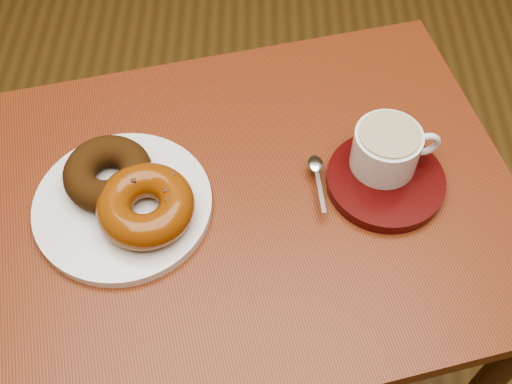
{
  "coord_description": "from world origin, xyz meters",
  "views": [
    {
      "loc": [
        -0.25,
        -0.49,
        1.4
      ],
      "look_at": [
        -0.25,
        -0.02,
        0.71
      ],
      "focal_mm": 45.0,
      "sensor_mm": 36.0,
      "label": 1
    }
  ],
  "objects_px": {
    "saucer": "(385,181)",
    "coffee_cup": "(387,149)",
    "cafe_table": "(242,242)",
    "donut_plate": "(123,205)"
  },
  "relations": [
    {
      "from": "saucer",
      "to": "coffee_cup",
      "type": "height_order",
      "value": "coffee_cup"
    },
    {
      "from": "cafe_table",
      "to": "coffee_cup",
      "type": "xyz_separation_m",
      "value": [
        0.19,
        0.05,
        0.16
      ]
    },
    {
      "from": "cafe_table",
      "to": "coffee_cup",
      "type": "distance_m",
      "value": 0.25
    },
    {
      "from": "cafe_table",
      "to": "donut_plate",
      "type": "relative_size",
      "value": 3.66
    },
    {
      "from": "saucer",
      "to": "coffee_cup",
      "type": "distance_m",
      "value": 0.05
    },
    {
      "from": "saucer",
      "to": "coffee_cup",
      "type": "bearing_deg",
      "value": 93.29
    },
    {
      "from": "cafe_table",
      "to": "saucer",
      "type": "bearing_deg",
      "value": -6.33
    },
    {
      "from": "cafe_table",
      "to": "donut_plate",
      "type": "xyz_separation_m",
      "value": [
        -0.15,
        -0.01,
        0.12
      ]
    },
    {
      "from": "coffee_cup",
      "to": "donut_plate",
      "type": "bearing_deg",
      "value": -176.75
    },
    {
      "from": "cafe_table",
      "to": "coffee_cup",
      "type": "height_order",
      "value": "coffee_cup"
    }
  ]
}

